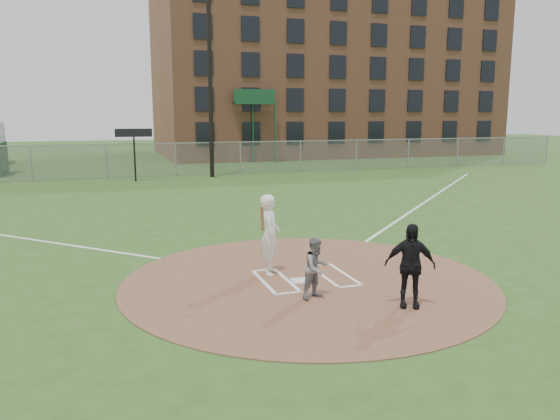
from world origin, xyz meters
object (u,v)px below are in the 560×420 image
object	(u,v)px
batter_at_plate	(270,234)
umpire	(410,265)
catcher	(316,268)
home_plate	(301,281)

from	to	relation	value
batter_at_plate	umpire	bearing A→B (deg)	-57.03
catcher	umpire	distance (m)	1.86
home_plate	catcher	world-z (taller)	catcher
catcher	batter_at_plate	xyz separation A→B (m)	(-0.39, 1.94, 0.31)
home_plate	catcher	size ratio (longest dim) A/B	0.32
home_plate	umpire	bearing A→B (deg)	-56.46
home_plate	batter_at_plate	world-z (taller)	batter_at_plate
batter_at_plate	home_plate	bearing A→B (deg)	-58.67
umpire	batter_at_plate	distance (m)	3.54
home_plate	umpire	world-z (taller)	umpire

